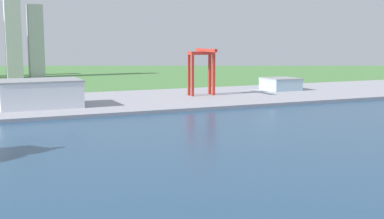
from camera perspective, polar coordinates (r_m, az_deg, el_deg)
ground_plane at (r=230.68m, az=-7.38°, el=-5.33°), size 2400.00×2400.00×0.00m
water_bay at (r=175.88m, az=-1.75°, el=-9.48°), size 840.00×360.00×0.15m
industrial_pier at (r=413.64m, az=-14.87°, el=0.54°), size 840.00×140.00×2.50m
port_crane_red at (r=450.99m, az=1.14°, el=5.34°), size 23.10×39.15×41.77m
warehouse_main at (r=392.53m, az=-16.75°, el=1.77°), size 58.85×42.00×20.33m
warehouse_annex at (r=508.85m, az=9.93°, el=2.86°), size 31.17×32.13×11.98m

